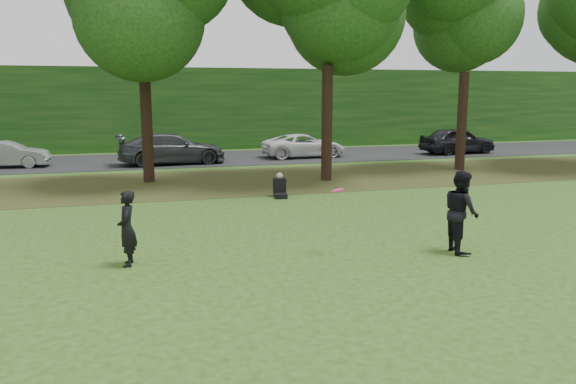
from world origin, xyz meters
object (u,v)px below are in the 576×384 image
object	(u,v)px
player_left	(127,228)
seated_person	(280,188)
player_right	(461,211)
frisbee	(338,190)

from	to	relation	value
player_left	seated_person	world-z (taller)	player_left
player_right	frisbee	bearing A→B (deg)	85.69
player_left	player_right	xyz separation A→B (m)	(7.25, -1.03, 0.14)
player_left	frisbee	size ratio (longest dim) A/B	4.93
player_right	player_left	bearing A→B (deg)	90.76
player_left	frisbee	distance (m)	4.58
player_right	seated_person	size ratio (longest dim) A/B	2.25
player_left	frisbee	world-z (taller)	player_left
frisbee	seated_person	distance (m)	7.09
player_left	seated_person	bearing A→B (deg)	146.55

